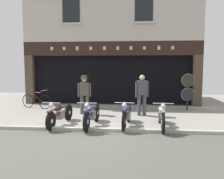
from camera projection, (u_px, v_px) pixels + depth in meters
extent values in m
cube|color=gray|center=(111.00, 106.00, 12.24)|extent=(21.26, 10.00, 0.08)
cube|color=#A9AA97|center=(96.00, 131.00, 7.36)|extent=(21.26, 0.16, 0.18)
cube|color=black|center=(114.00, 78.00, 14.38)|extent=(8.52, 4.00, 2.60)
cube|color=#4C3D2D|center=(30.00, 80.00, 12.67)|extent=(0.44, 0.36, 2.60)
cube|color=#4C3D2D|center=(197.00, 81.00, 11.89)|extent=(0.44, 0.36, 2.60)
cube|color=black|center=(112.00, 77.00, 12.64)|extent=(8.15, 0.03, 2.18)
cube|color=black|center=(111.00, 48.00, 12.06)|extent=(9.26, 0.24, 0.70)
cube|color=#C6B789|center=(52.00, 49.00, 12.20)|extent=(0.14, 0.03, 0.17)
cube|color=#C6B789|center=(64.00, 48.00, 12.14)|extent=(0.14, 0.03, 0.17)
cube|color=#C6B789|center=(77.00, 48.00, 12.08)|extent=(0.14, 0.03, 0.20)
cube|color=#C6B789|center=(91.00, 48.00, 12.01)|extent=(0.14, 0.03, 0.17)
cube|color=#C6B789|center=(104.00, 48.00, 11.95)|extent=(0.14, 0.03, 0.19)
cube|color=#C6B789|center=(118.00, 48.00, 11.89)|extent=(0.14, 0.03, 0.18)
cube|color=#C6B789|center=(131.00, 48.00, 11.83)|extent=(0.14, 0.03, 0.19)
cube|color=#C6B789|center=(144.00, 48.00, 11.77)|extent=(0.14, 0.03, 0.17)
cube|color=#C6B789|center=(159.00, 48.00, 11.71)|extent=(0.14, 0.03, 0.21)
cube|color=#C6B789|center=(173.00, 48.00, 11.65)|extent=(0.14, 0.03, 0.17)
cube|color=#BCB1A4|center=(111.00, 10.00, 11.94)|extent=(9.26, 0.40, 3.20)
cube|color=black|center=(71.00, 10.00, 11.91)|extent=(0.90, 0.02, 1.30)
cube|color=#BCB1A4|center=(71.00, 24.00, 11.94)|extent=(1.10, 0.12, 0.10)
cube|color=black|center=(144.00, 8.00, 11.58)|extent=(0.90, 0.02, 1.30)
cube|color=#BCB1A4|center=(144.00, 22.00, 11.61)|extent=(1.10, 0.12, 0.10)
cylinder|color=black|center=(51.00, 121.00, 7.41)|extent=(0.14, 0.61, 0.60)
cylinder|color=silver|center=(51.00, 121.00, 7.41)|extent=(0.12, 0.14, 0.13)
cylinder|color=black|center=(69.00, 112.00, 8.80)|extent=(0.15, 0.61, 0.60)
cylinder|color=silver|center=(69.00, 112.00, 8.80)|extent=(0.13, 0.15, 0.13)
cube|color=#541B1D|center=(60.00, 113.00, 8.09)|extent=(0.23, 1.31, 0.07)
cube|color=slate|center=(60.00, 115.00, 8.10)|extent=(0.24, 0.34, 0.26)
ellipsoid|color=black|center=(58.00, 108.00, 7.91)|extent=(0.28, 0.48, 0.20)
ellipsoid|color=#38281E|center=(63.00, 107.00, 8.33)|extent=(0.24, 0.32, 0.10)
cube|color=#541B1D|center=(51.00, 111.00, 7.38)|extent=(0.14, 0.37, 0.04)
sphere|color=silver|center=(51.00, 105.00, 7.42)|extent=(0.15, 0.15, 0.15)
cylinder|color=silver|center=(51.00, 103.00, 7.41)|extent=(0.62, 0.10, 0.02)
cylinder|color=silver|center=(51.00, 112.00, 7.42)|extent=(0.07, 0.24, 0.62)
cylinder|color=black|center=(87.00, 122.00, 7.22)|extent=(0.11, 0.65, 0.65)
cylinder|color=silver|center=(87.00, 122.00, 7.22)|extent=(0.11, 0.15, 0.14)
cylinder|color=black|center=(97.00, 113.00, 8.64)|extent=(0.12, 0.65, 0.65)
cylinder|color=silver|center=(97.00, 113.00, 8.64)|extent=(0.12, 0.15, 0.14)
cube|color=navy|center=(92.00, 113.00, 7.92)|extent=(0.15, 1.33, 0.07)
cube|color=slate|center=(92.00, 115.00, 7.92)|extent=(0.22, 0.33, 0.26)
ellipsoid|color=navy|center=(91.00, 108.00, 7.73)|extent=(0.25, 0.47, 0.20)
ellipsoid|color=#38281E|center=(94.00, 107.00, 8.15)|extent=(0.22, 0.31, 0.10)
cube|color=navy|center=(86.00, 111.00, 7.18)|extent=(0.12, 0.37, 0.04)
sphere|color=silver|center=(87.00, 106.00, 7.23)|extent=(0.15, 0.15, 0.15)
cylinder|color=silver|center=(87.00, 103.00, 7.22)|extent=(0.62, 0.06, 0.02)
cylinder|color=silver|center=(87.00, 112.00, 7.23)|extent=(0.05, 0.25, 0.61)
cylinder|color=black|center=(124.00, 121.00, 7.29)|extent=(0.13, 0.64, 0.64)
cylinder|color=silver|center=(124.00, 121.00, 7.29)|extent=(0.11, 0.15, 0.14)
cylinder|color=black|center=(129.00, 113.00, 8.57)|extent=(0.14, 0.64, 0.64)
cylinder|color=silver|center=(129.00, 113.00, 8.57)|extent=(0.12, 0.15, 0.14)
cube|color=black|center=(127.00, 114.00, 7.92)|extent=(0.19, 1.20, 0.07)
cube|color=slate|center=(127.00, 116.00, 7.92)|extent=(0.23, 0.34, 0.26)
ellipsoid|color=navy|center=(126.00, 109.00, 7.74)|extent=(0.26, 0.48, 0.20)
ellipsoid|color=#38281E|center=(128.00, 107.00, 8.13)|extent=(0.23, 0.32, 0.10)
cube|color=black|center=(124.00, 111.00, 7.26)|extent=(0.13, 0.37, 0.04)
sphere|color=silver|center=(124.00, 105.00, 7.30)|extent=(0.15, 0.15, 0.15)
cylinder|color=silver|center=(124.00, 103.00, 7.29)|extent=(0.62, 0.08, 0.02)
cylinder|color=silver|center=(124.00, 112.00, 7.30)|extent=(0.06, 0.27, 0.61)
cylinder|color=black|center=(163.00, 123.00, 7.08)|extent=(0.10, 0.67, 0.66)
cylinder|color=silver|center=(163.00, 123.00, 7.08)|extent=(0.11, 0.15, 0.15)
cylinder|color=black|center=(160.00, 114.00, 8.41)|extent=(0.11, 0.67, 0.66)
cylinder|color=silver|center=(160.00, 114.00, 8.41)|extent=(0.12, 0.15, 0.15)
cube|color=gray|center=(161.00, 114.00, 7.73)|extent=(0.12, 1.25, 0.07)
cube|color=slate|center=(161.00, 116.00, 7.74)|extent=(0.21, 0.33, 0.26)
ellipsoid|color=tan|center=(162.00, 109.00, 7.55)|extent=(0.24, 0.47, 0.20)
ellipsoid|color=#38281E|center=(161.00, 108.00, 7.96)|extent=(0.21, 0.31, 0.10)
cube|color=gray|center=(163.00, 111.00, 7.04)|extent=(0.12, 0.36, 0.04)
sphere|color=silver|center=(163.00, 106.00, 7.09)|extent=(0.15, 0.15, 0.15)
cylinder|color=silver|center=(163.00, 103.00, 7.08)|extent=(0.62, 0.05, 0.02)
cylinder|color=silver|center=(163.00, 113.00, 7.09)|extent=(0.05, 0.29, 0.60)
cylinder|color=#47423D|center=(87.00, 104.00, 9.96)|extent=(0.15, 0.15, 0.82)
cylinder|color=#47423D|center=(82.00, 104.00, 9.93)|extent=(0.15, 0.15, 0.82)
cube|color=#47423D|center=(84.00, 89.00, 9.88)|extent=(0.41, 0.29, 0.55)
cube|color=silver|center=(84.00, 87.00, 9.99)|extent=(0.14, 0.05, 0.31)
cube|color=#47234C|center=(84.00, 87.00, 10.00)|extent=(0.05, 0.02, 0.29)
cylinder|color=#47423D|center=(90.00, 90.00, 9.91)|extent=(0.09, 0.09, 0.57)
cylinder|color=#47423D|center=(79.00, 90.00, 9.86)|extent=(0.09, 0.09, 0.57)
sphere|color=tan|center=(84.00, 80.00, 9.84)|extent=(0.22, 0.22, 0.22)
cylinder|color=#4C4238|center=(84.00, 78.00, 9.83)|extent=(0.37, 0.37, 0.01)
cylinder|color=#4C4238|center=(84.00, 77.00, 9.83)|extent=(0.23, 0.23, 0.12)
cylinder|color=#3D424C|center=(144.00, 105.00, 9.66)|extent=(0.15, 0.15, 0.88)
cylinder|color=#3D424C|center=(139.00, 105.00, 9.63)|extent=(0.15, 0.15, 0.88)
cube|color=#3D424C|center=(142.00, 88.00, 9.58)|extent=(0.42, 0.30, 0.60)
cube|color=silver|center=(141.00, 86.00, 9.68)|extent=(0.14, 0.05, 0.33)
cube|color=black|center=(141.00, 86.00, 9.70)|extent=(0.05, 0.02, 0.31)
cylinder|color=#3D424C|center=(147.00, 89.00, 9.62)|extent=(0.09, 0.09, 0.65)
cylinder|color=#3D424C|center=(136.00, 89.00, 9.55)|extent=(0.09, 0.09, 0.65)
sphere|color=beige|center=(142.00, 78.00, 9.53)|extent=(0.22, 0.22, 0.22)
cylinder|color=#232328|center=(188.00, 92.00, 10.79)|extent=(0.06, 0.06, 1.71)
cylinder|color=#23281E|center=(188.00, 80.00, 10.72)|extent=(0.57, 0.03, 0.57)
torus|color=beige|center=(188.00, 80.00, 10.73)|extent=(0.60, 0.04, 0.60)
cylinder|color=black|center=(188.00, 94.00, 10.78)|extent=(0.57, 0.03, 0.57)
torus|color=silver|center=(188.00, 94.00, 10.80)|extent=(0.60, 0.04, 0.60)
cube|color=silver|center=(78.00, 72.00, 12.62)|extent=(0.75, 0.02, 0.99)
cube|color=#1E3323|center=(77.00, 65.00, 12.57)|extent=(0.75, 0.01, 0.20)
torus|color=black|center=(45.00, 102.00, 11.14)|extent=(0.66, 0.23, 0.68)
torus|color=black|center=(28.00, 101.00, 11.52)|extent=(0.66, 0.23, 0.68)
cylinder|color=#4C1E19|center=(38.00, 98.00, 11.27)|extent=(0.57, 0.20, 0.45)
cylinder|color=#4C1E19|center=(36.00, 93.00, 11.28)|extent=(0.54, 0.19, 0.03)
cylinder|color=#4C1E19|center=(33.00, 95.00, 11.36)|extent=(0.11, 0.06, 0.52)
ellipsoid|color=#332319|center=(32.00, 90.00, 11.35)|extent=(0.26, 0.19, 0.06)
cylinder|color=silver|center=(44.00, 90.00, 11.08)|extent=(0.17, 0.48, 0.02)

